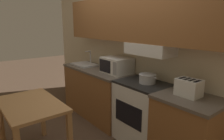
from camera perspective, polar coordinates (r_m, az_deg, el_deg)
ground_plane at (r=3.59m, az=6.45°, el=-15.17°), size 16.00×16.00×0.00m
wall_back at (r=3.11m, az=6.43°, el=9.57°), size 5.35×0.38×2.55m
lower_counter_main at (r=3.75m, az=-4.32°, el=-6.30°), size 1.53×0.59×0.90m
lower_counter_right_stub at (r=2.57m, az=20.59°, el=-16.75°), size 0.71×0.59×0.90m
stove_range at (r=2.96m, az=8.52°, el=-11.93°), size 0.72×0.55×0.90m
cooking_pot at (r=2.77m, az=10.08°, el=-2.30°), size 0.32×0.24×0.13m
microwave at (r=3.27m, az=1.33°, el=1.36°), size 0.47×0.38×0.26m
toaster at (r=2.40m, az=21.08°, el=-4.70°), size 0.27×0.20×0.19m
sink_basin at (r=3.97m, az=-7.81°, el=1.70°), size 0.53×0.37×0.27m
dining_table at (r=2.70m, az=-22.07°, el=-11.17°), size 0.99×0.63×0.75m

